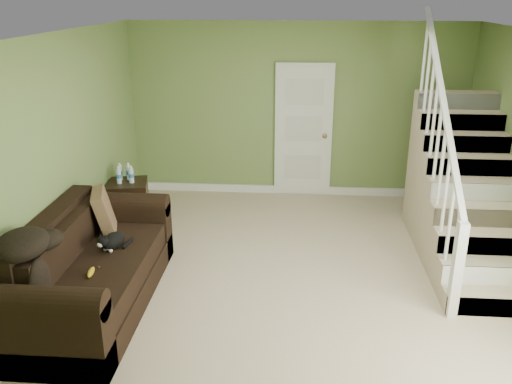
% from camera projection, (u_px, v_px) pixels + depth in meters
% --- Properties ---
extents(floor, '(5.00, 5.50, 0.01)m').
position_uv_depth(floor, '(293.00, 279.00, 5.98)').
color(floor, tan).
rests_on(floor, ground).
extents(ceiling, '(5.00, 5.50, 0.01)m').
position_uv_depth(ceiling, '(299.00, 35.00, 5.08)').
color(ceiling, white).
rests_on(ceiling, wall_back).
extents(wall_back, '(5.00, 0.04, 2.60)m').
position_uv_depth(wall_back, '(297.00, 111.00, 8.10)').
color(wall_back, olive).
rests_on(wall_back, floor).
extents(wall_front, '(5.00, 0.04, 2.60)m').
position_uv_depth(wall_front, '(292.00, 319.00, 2.96)').
color(wall_front, olive).
rests_on(wall_front, floor).
extents(wall_left, '(0.04, 5.50, 2.60)m').
position_uv_depth(wall_left, '(58.00, 161.00, 5.71)').
color(wall_left, olive).
rests_on(wall_left, floor).
extents(baseboard_back, '(5.00, 0.04, 0.12)m').
position_uv_depth(baseboard_back, '(295.00, 190.00, 8.50)').
color(baseboard_back, white).
rests_on(baseboard_back, floor).
extents(baseboard_left, '(0.04, 5.50, 0.12)m').
position_uv_depth(baseboard_left, '(75.00, 266.00, 6.14)').
color(baseboard_left, white).
rests_on(baseboard_left, floor).
extents(door, '(0.86, 0.12, 2.02)m').
position_uv_depth(door, '(303.00, 131.00, 8.15)').
color(door, white).
rests_on(door, floor).
extents(staircase, '(1.00, 2.51, 2.82)m').
position_uv_depth(staircase, '(461.00, 199.00, 6.52)').
color(staircase, tan).
rests_on(staircase, floor).
extents(sofa, '(1.03, 2.39, 0.95)m').
position_uv_depth(sofa, '(89.00, 273.00, 5.37)').
color(sofa, black).
rests_on(sofa, floor).
extents(side_table, '(0.61, 0.61, 0.84)m').
position_uv_depth(side_table, '(129.00, 203.00, 7.27)').
color(side_table, black).
rests_on(side_table, floor).
extents(cat, '(0.27, 0.47, 0.22)m').
position_uv_depth(cat, '(113.00, 241.00, 5.50)').
color(cat, black).
rests_on(cat, sofa).
extents(banana, '(0.07, 0.20, 0.05)m').
position_uv_depth(banana, '(91.00, 272.00, 5.01)').
color(banana, gold).
rests_on(banana, sofa).
extents(throw_pillow, '(0.37, 0.54, 0.50)m').
position_uv_depth(throw_pillow, '(104.00, 212.00, 5.92)').
color(throw_pillow, '#4E2F1F').
rests_on(throw_pillow, sofa).
extents(throw_blanket, '(0.45, 0.58, 0.23)m').
position_uv_depth(throw_blanket, '(21.00, 245.00, 4.56)').
color(throw_blanket, black).
rests_on(throw_blanket, sofa).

